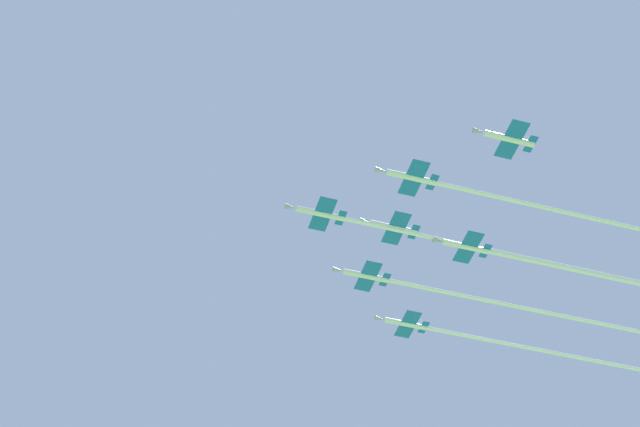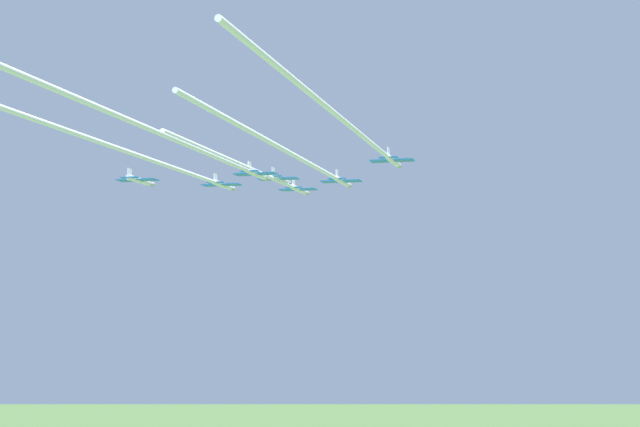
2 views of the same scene
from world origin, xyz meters
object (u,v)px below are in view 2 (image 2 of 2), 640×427
object	(u,v)px
jet_port_trail	(189,146)
jet_port_inner	(158,162)
jet_starboard_inner	(299,158)
jet_port_outer	(279,179)
jet_center_rear	(351,127)
jet_starboard_outer	(139,180)
jet_lead	(262,174)

from	to	relation	value
jet_port_trail	jet_port_inner	bearing A→B (deg)	128.28
jet_port_inner	jet_starboard_inner	distance (m)	24.99
jet_port_outer	jet_center_rear	bearing A→B (deg)	-60.29
jet_center_rear	jet_starboard_outer	bearing A→B (deg)	146.93
jet_port_trail	jet_lead	bearing A→B (deg)	90.00
jet_port_outer	jet_starboard_inner	bearing A→B (deg)	-66.29
jet_port_outer	jet_starboard_outer	world-z (taller)	jet_port_outer
jet_port_inner	jet_port_outer	bearing A→B (deg)	66.94
jet_center_rear	jet_port_inner	bearing A→B (deg)	158.92
jet_starboard_inner	jet_center_rear	world-z (taller)	jet_center_rear
jet_starboard_outer	jet_port_trail	world-z (taller)	jet_starboard_outer
jet_center_rear	jet_port_trail	distance (m)	25.08
jet_starboard_inner	jet_port_trail	distance (m)	20.87
jet_lead	jet_center_rear	size ratio (longest dim) A/B	0.81
jet_lead	jet_port_outer	size ratio (longest dim) A/B	6.64
jet_starboard_inner	jet_center_rear	distance (m)	19.84
jet_port_inner	jet_port_trail	distance (m)	20.16
jet_port_outer	jet_center_rear	world-z (taller)	jet_center_rear
jet_lead	jet_starboard_inner	distance (m)	21.64
jet_port_inner	jet_starboard_outer	world-z (taller)	jet_port_inner
jet_center_rear	jet_port_trail	world-z (taller)	jet_center_rear
jet_port_inner	jet_starboard_inner	bearing A→B (deg)	2.05
jet_port_outer	jet_starboard_outer	distance (m)	27.40
jet_starboard_outer	jet_port_trail	distance (m)	42.12
jet_lead	jet_starboard_outer	distance (m)	24.98
jet_lead	jet_port_trail	size ratio (longest dim) A/B	0.83
jet_starboard_inner	jet_starboard_outer	xyz separation A→B (m)	(10.74, 39.79, -0.07)
jet_port_inner	jet_port_outer	xyz separation A→B (m)	(30.99, -7.45, 0.62)
jet_port_outer	jet_port_trail	size ratio (longest dim) A/B	0.13
jet_center_rear	jet_lead	bearing A→B (deg)	127.12
jet_starboard_outer	jet_port_trail	size ratio (longest dim) A/B	0.13
jet_starboard_outer	jet_center_rear	bearing A→B (deg)	-33.07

